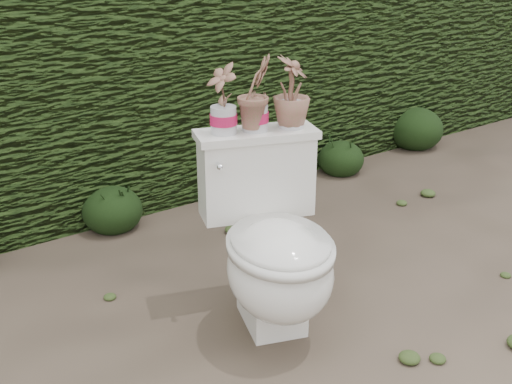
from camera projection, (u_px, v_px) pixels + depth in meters
ground at (224, 310)px, 2.79m from camera, size 60.00×60.00×0.00m
hedge at (69, 67)px, 3.68m from camera, size 8.00×1.00×1.60m
toilet at (273, 248)px, 2.56m from camera, size 0.65×0.79×0.78m
potted_plant_left at (223, 101)px, 2.52m from camera, size 0.10×0.15×0.27m
potted_plant_center at (255, 95)px, 2.55m from camera, size 0.20×0.18×0.29m
potted_plant_right at (291, 94)px, 2.59m from camera, size 0.22×0.22×0.28m
liriope_clump_3 at (112, 205)px, 3.51m from camera, size 0.33×0.33×0.27m
liriope_clump_4 at (224, 176)px, 3.96m from camera, size 0.30×0.30×0.24m
liriope_clump_5 at (341, 155)px, 4.33m from camera, size 0.31×0.31×0.25m
liriope_clump_6 at (416, 125)px, 4.84m from camera, size 0.41×0.41×0.33m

